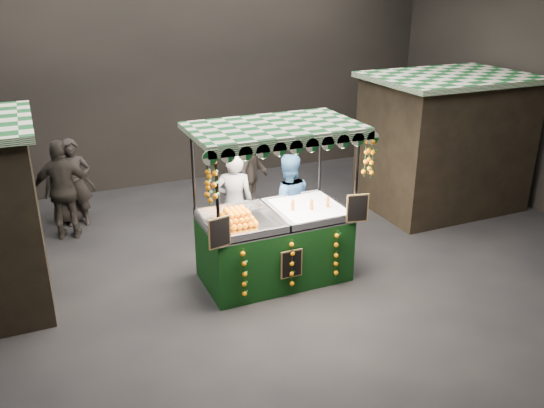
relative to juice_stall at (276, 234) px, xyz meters
name	(u,v)px	position (x,y,z in m)	size (l,w,h in m)	color
ground	(267,281)	(-0.16, -0.03, -0.74)	(12.00, 12.00, 0.00)	black
market_hall	(266,52)	(-0.16, -0.03, 2.64)	(12.10, 10.10, 5.05)	black
neighbour_stall_right	(444,142)	(4.24, 1.47, 0.57)	(3.00, 2.20, 2.60)	black
juice_stall	(276,234)	(0.00, 0.00, 0.00)	(2.47, 1.45, 2.39)	black
vendor_grey	(234,204)	(-0.25, 1.10, 0.12)	(0.74, 0.63, 1.73)	gray
vendor_blue	(287,204)	(0.57, 0.80, 0.10)	(0.95, 0.81, 1.68)	navy
shopper_0	(75,183)	(-2.52, 3.32, 0.07)	(0.65, 0.48, 1.63)	black
shopper_1	(431,159)	(4.22, 1.78, 0.13)	(0.85, 0.66, 1.74)	black
shopper_2	(64,190)	(-2.73, 2.81, 0.14)	(1.11, 0.65, 1.77)	#2E2A25
shopper_3	(254,169)	(0.77, 2.77, 0.08)	(1.18, 1.18, 1.64)	#2B2623
shopper_4	(65,183)	(-2.67, 3.53, 0.03)	(0.80, 0.56, 1.55)	black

